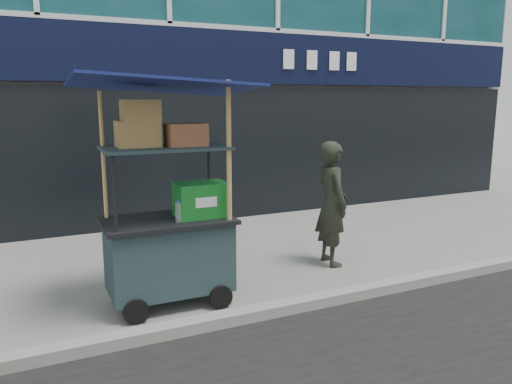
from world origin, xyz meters
TOP-DOWN VIEW (x-y plane):
  - ground at (0.00, 0.00)m, footprint 80.00×80.00m
  - curb at (0.00, -0.20)m, footprint 80.00×0.18m
  - vendor_cart at (-1.00, 0.58)m, footprint 1.81×1.29m
  - vendor_man at (1.29, 0.94)m, footprint 0.47×0.65m

SIDE VIEW (x-z plane):
  - ground at x=0.00m, z-range 0.00..0.00m
  - curb at x=0.00m, z-range 0.00..0.12m
  - vendor_man at x=1.29m, z-range 0.00..1.65m
  - vendor_cart at x=-1.00m, z-range -0.36..2.07m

